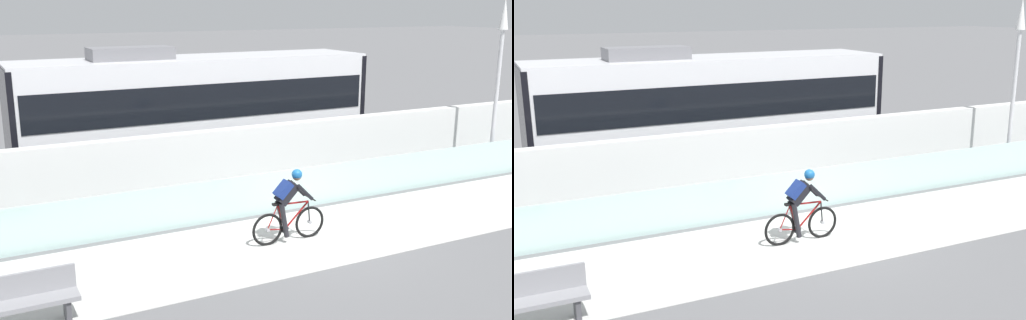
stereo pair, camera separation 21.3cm
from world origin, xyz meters
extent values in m
plane|color=slate|center=(0.00, 0.00, 0.00)|extent=(200.00, 200.00, 0.00)
cube|color=silver|center=(0.00, 0.00, 0.01)|extent=(32.00, 3.20, 0.01)
cube|color=silver|center=(0.00, 1.85, 0.52)|extent=(32.00, 0.05, 1.03)
cube|color=white|center=(0.00, 3.65, 0.91)|extent=(32.00, 0.36, 1.83)
cube|color=#595654|center=(0.00, 6.13, 0.00)|extent=(32.00, 0.08, 0.01)
cube|color=#595654|center=(0.00, 7.57, 0.00)|extent=(32.00, 0.08, 0.01)
cube|color=silver|center=(-0.11, 6.85, 1.90)|extent=(11.00, 2.50, 3.10)
cube|color=black|center=(-0.11, 6.85, 2.25)|extent=(10.56, 2.54, 1.04)
cube|color=#14724C|center=(-0.11, 6.85, 0.53)|extent=(10.78, 2.53, 0.28)
cube|color=slate|center=(-2.09, 6.85, 3.63)|extent=(2.40, 1.10, 0.36)
cube|color=#232326|center=(-3.63, 6.85, 0.36)|extent=(1.40, 1.88, 0.20)
cylinder|color=black|center=(-3.63, 6.13, 0.30)|extent=(0.60, 0.10, 0.60)
cylinder|color=black|center=(-3.63, 7.57, 0.30)|extent=(0.60, 0.10, 0.60)
cube|color=#232326|center=(3.41, 6.85, 0.36)|extent=(1.40, 1.88, 0.20)
cylinder|color=black|center=(3.41, 6.13, 0.30)|extent=(0.60, 0.10, 0.60)
cylinder|color=black|center=(3.41, 7.57, 0.30)|extent=(0.60, 0.10, 0.60)
cube|color=black|center=(-5.56, 6.85, 1.90)|extent=(0.16, 2.54, 2.94)
cube|color=black|center=(5.34, 6.85, 1.90)|extent=(0.16, 2.54, 2.94)
torus|color=black|center=(-0.12, 0.00, 0.36)|extent=(0.72, 0.06, 0.72)
cylinder|color=#99999E|center=(-0.12, 0.00, 0.36)|extent=(0.07, 0.10, 0.07)
torus|color=black|center=(-1.17, 0.00, 0.36)|extent=(0.72, 0.06, 0.72)
cylinder|color=#99999E|center=(-1.17, 0.00, 0.36)|extent=(0.07, 0.10, 0.07)
cylinder|color=maroon|center=(-0.46, 0.00, 0.57)|extent=(0.60, 0.04, 0.58)
cylinder|color=maroon|center=(-0.84, 0.00, 0.59)|extent=(0.22, 0.04, 0.59)
cylinder|color=maroon|center=(-0.55, 0.00, 0.86)|extent=(0.76, 0.04, 0.07)
cylinder|color=maroon|center=(-0.96, 0.00, 0.33)|extent=(0.43, 0.03, 0.09)
cylinder|color=maroon|center=(-1.05, 0.00, 0.62)|extent=(0.27, 0.02, 0.53)
cylinder|color=black|center=(-0.15, 0.00, 0.60)|extent=(0.08, 0.03, 0.49)
cube|color=black|center=(-0.93, 0.00, 0.90)|extent=(0.24, 0.10, 0.05)
cylinder|color=black|center=(-0.17, 0.00, 0.95)|extent=(0.03, 0.58, 0.03)
cylinder|color=#262628|center=(-0.75, 0.00, 0.30)|extent=(0.18, 0.02, 0.18)
cube|color=black|center=(-0.71, 0.00, 1.11)|extent=(0.50, 0.28, 0.51)
cube|color=navy|center=(-0.80, 0.00, 1.21)|extent=(0.38, 0.30, 0.38)
sphere|color=#997051|center=(-0.47, 0.00, 1.46)|extent=(0.20, 0.20, 0.20)
sphere|color=#195999|center=(-0.47, 0.00, 1.49)|extent=(0.23, 0.23, 0.23)
cylinder|color=black|center=(-0.35, -0.16, 1.12)|extent=(0.41, 0.08, 0.41)
cylinder|color=black|center=(-0.35, 0.16, 1.12)|extent=(0.41, 0.08, 0.41)
cylinder|color=black|center=(-0.82, -0.09, 0.55)|extent=(0.25, 0.11, 0.79)
cylinder|color=black|center=(-0.82, 0.09, 0.69)|extent=(0.25, 0.11, 0.52)
cylinder|color=gray|center=(7.68, 2.15, 0.10)|extent=(0.24, 0.24, 0.20)
cylinder|color=silver|center=(7.68, 2.15, 2.20)|extent=(0.12, 0.12, 4.20)
cone|color=white|center=(7.68, 2.15, 4.75)|extent=(0.28, 0.28, 0.90)
cube|color=gray|center=(-6.17, -1.35, 0.45)|extent=(1.60, 0.44, 0.08)
cube|color=gray|center=(-6.17, -1.15, 0.69)|extent=(1.60, 0.06, 0.40)
cube|color=#4C4C51|center=(-5.57, -1.35, 0.21)|extent=(0.08, 0.36, 0.41)
camera|label=1|loc=(-6.86, -10.77, 5.02)|focal=42.71mm
camera|label=2|loc=(-6.67, -10.86, 5.02)|focal=42.71mm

